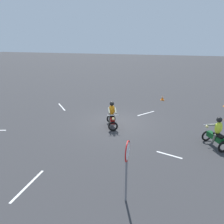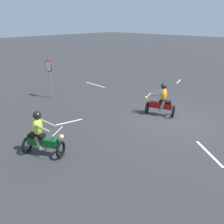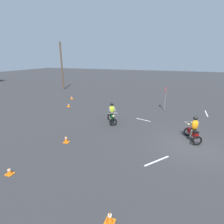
{
  "view_description": "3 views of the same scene",
  "coord_description": "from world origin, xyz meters",
  "px_view_note": "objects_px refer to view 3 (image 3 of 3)",
  "views": [
    {
      "loc": [
        13.11,
        3.19,
        5.42
      ],
      "look_at": [
        0.71,
        -0.14,
        1.0
      ],
      "focal_mm": 35.0,
      "sensor_mm": 36.0,
      "label": 1
    },
    {
      "loc": [
        -4.37,
        8.88,
        4.41
      ],
      "look_at": [
        1.28,
        2.77,
        0.9
      ],
      "focal_mm": 35.0,
      "sensor_mm": 36.0,
      "label": 2
    },
    {
      "loc": [
        -10.45,
        1.1,
        5.07
      ],
      "look_at": [
        1.85,
        5.68,
        0.9
      ],
      "focal_mm": 28.0,
      "sensor_mm": 36.0,
      "label": 3
    }
  ],
  "objects_px": {
    "motorcycle_rider_foreground": "(193,130)",
    "traffic_cone_mid_center": "(69,105)",
    "traffic_cone_far_right": "(9,171)",
    "utility_pole_near": "(62,66)",
    "traffic_cone_near_left": "(66,139)",
    "traffic_cone_mid_left": "(72,98)",
    "motorcycle_rider_background": "(112,114)",
    "traffic_cone_near_right": "(110,217)",
    "stop_sign": "(165,94)"
  },
  "relations": [
    {
      "from": "motorcycle_rider_foreground",
      "to": "traffic_cone_mid_center",
      "type": "xyz_separation_m",
      "value": [
        3.95,
        11.78,
        -0.55
      ]
    },
    {
      "from": "traffic_cone_far_right",
      "to": "utility_pole_near",
      "type": "bearing_deg",
      "value": 29.02
    },
    {
      "from": "traffic_cone_near_left",
      "to": "traffic_cone_far_right",
      "type": "height_order",
      "value": "traffic_cone_near_left"
    },
    {
      "from": "motorcycle_rider_foreground",
      "to": "traffic_cone_mid_left",
      "type": "bearing_deg",
      "value": 131.58
    },
    {
      "from": "traffic_cone_near_left",
      "to": "utility_pole_near",
      "type": "relative_size",
      "value": 0.06
    },
    {
      "from": "motorcycle_rider_background",
      "to": "traffic_cone_mid_left",
      "type": "distance_m",
      "value": 9.62
    },
    {
      "from": "traffic_cone_near_left",
      "to": "traffic_cone_near_right",
      "type": "bearing_deg",
      "value": -132.8
    },
    {
      "from": "traffic_cone_far_right",
      "to": "traffic_cone_near_left",
      "type": "bearing_deg",
      "value": -9.81
    },
    {
      "from": "motorcycle_rider_foreground",
      "to": "traffic_cone_near_right",
      "type": "distance_m",
      "value": 7.72
    },
    {
      "from": "traffic_cone_near_right",
      "to": "traffic_cone_far_right",
      "type": "distance_m",
      "value": 5.15
    },
    {
      "from": "motorcycle_rider_foreground",
      "to": "traffic_cone_mid_center",
      "type": "height_order",
      "value": "motorcycle_rider_foreground"
    },
    {
      "from": "traffic_cone_near_left",
      "to": "traffic_cone_mid_left",
      "type": "relative_size",
      "value": 1.25
    },
    {
      "from": "stop_sign",
      "to": "traffic_cone_mid_left",
      "type": "xyz_separation_m",
      "value": [
        0.8,
        11.23,
        -1.46
      ]
    },
    {
      "from": "motorcycle_rider_background",
      "to": "traffic_cone_mid_left",
      "type": "bearing_deg",
      "value": -66.54
    },
    {
      "from": "traffic_cone_near_right",
      "to": "traffic_cone_near_left",
      "type": "bearing_deg",
      "value": 47.2
    },
    {
      "from": "traffic_cone_near_right",
      "to": "traffic_cone_mid_left",
      "type": "height_order",
      "value": "traffic_cone_near_right"
    },
    {
      "from": "traffic_cone_near_left",
      "to": "traffic_cone_mid_center",
      "type": "relative_size",
      "value": 1.3
    },
    {
      "from": "traffic_cone_mid_center",
      "to": "utility_pole_near",
      "type": "xyz_separation_m",
      "value": [
        8.62,
        6.71,
        3.46
      ]
    },
    {
      "from": "stop_sign",
      "to": "motorcycle_rider_foreground",
      "type": "bearing_deg",
      "value": -160.68
    },
    {
      "from": "stop_sign",
      "to": "traffic_cone_mid_center",
      "type": "distance_m",
      "value": 9.97
    },
    {
      "from": "motorcycle_rider_background",
      "to": "stop_sign",
      "type": "xyz_separation_m",
      "value": [
        5.1,
        -3.65,
        0.91
      ]
    },
    {
      "from": "traffic_cone_mid_center",
      "to": "traffic_cone_far_right",
      "type": "xyz_separation_m",
      "value": [
        -10.45,
        -3.87,
        -0.01
      ]
    },
    {
      "from": "motorcycle_rider_foreground",
      "to": "traffic_cone_near_left",
      "type": "bearing_deg",
      "value": -178.25
    },
    {
      "from": "stop_sign",
      "to": "traffic_cone_mid_center",
      "type": "bearing_deg",
      "value": 103.8
    },
    {
      "from": "motorcycle_rider_background",
      "to": "utility_pole_near",
      "type": "height_order",
      "value": "utility_pole_near"
    },
    {
      "from": "motorcycle_rider_background",
      "to": "traffic_cone_near_right",
      "type": "xyz_separation_m",
      "value": [
        -8.37,
        -3.05,
        -0.52
      ]
    },
    {
      "from": "traffic_cone_far_right",
      "to": "motorcycle_rider_background",
      "type": "bearing_deg",
      "value": -14.96
    },
    {
      "from": "stop_sign",
      "to": "traffic_cone_far_right",
      "type": "relative_size",
      "value": 6.91
    },
    {
      "from": "stop_sign",
      "to": "utility_pole_near",
      "type": "height_order",
      "value": "utility_pole_near"
    },
    {
      "from": "motorcycle_rider_background",
      "to": "stop_sign",
      "type": "bearing_deg",
      "value": -154.26
    },
    {
      "from": "traffic_cone_near_left",
      "to": "motorcycle_rider_background",
      "type": "bearing_deg",
      "value": -19.07
    },
    {
      "from": "motorcycle_rider_background",
      "to": "traffic_cone_mid_center",
      "type": "xyz_separation_m",
      "value": [
        2.75,
        5.92,
        -0.55
      ]
    },
    {
      "from": "motorcycle_rider_foreground",
      "to": "traffic_cone_near_right",
      "type": "height_order",
      "value": "motorcycle_rider_foreground"
    },
    {
      "from": "traffic_cone_near_right",
      "to": "traffic_cone_mid_left",
      "type": "bearing_deg",
      "value": 36.68
    },
    {
      "from": "traffic_cone_near_right",
      "to": "traffic_cone_mid_center",
      "type": "distance_m",
      "value": 14.28
    },
    {
      "from": "traffic_cone_mid_center",
      "to": "traffic_cone_mid_left",
      "type": "relative_size",
      "value": 0.96
    },
    {
      "from": "motorcycle_rider_background",
      "to": "traffic_cone_far_right",
      "type": "bearing_deg",
      "value": 46.38
    },
    {
      "from": "stop_sign",
      "to": "traffic_cone_mid_left",
      "type": "bearing_deg",
      "value": 85.93
    },
    {
      "from": "traffic_cone_near_right",
      "to": "utility_pole_near",
      "type": "distance_m",
      "value": 25.44
    },
    {
      "from": "motorcycle_rider_background",
      "to": "traffic_cone_near_left",
      "type": "xyz_separation_m",
      "value": [
        -4.2,
        1.45,
        -0.5
      ]
    },
    {
      "from": "motorcycle_rider_foreground",
      "to": "utility_pole_near",
      "type": "relative_size",
      "value": 0.23
    },
    {
      "from": "motorcycle_rider_foreground",
      "to": "stop_sign",
      "type": "relative_size",
      "value": 0.72
    },
    {
      "from": "traffic_cone_mid_center",
      "to": "utility_pole_near",
      "type": "distance_m",
      "value": 11.46
    },
    {
      "from": "motorcycle_rider_background",
      "to": "traffic_cone_near_right",
      "type": "relative_size",
      "value": 3.84
    },
    {
      "from": "motorcycle_rider_foreground",
      "to": "stop_sign",
      "type": "xyz_separation_m",
      "value": [
        6.3,
        2.21,
        0.91
      ]
    },
    {
      "from": "stop_sign",
      "to": "traffic_cone_far_right",
      "type": "distance_m",
      "value": 14.09
    },
    {
      "from": "stop_sign",
      "to": "traffic_cone_mid_left",
      "type": "distance_m",
      "value": 11.35
    },
    {
      "from": "motorcycle_rider_background",
      "to": "traffic_cone_near_left",
      "type": "distance_m",
      "value": 4.48
    },
    {
      "from": "traffic_cone_near_right",
      "to": "utility_pole_near",
      "type": "xyz_separation_m",
      "value": [
        19.74,
        15.68,
        3.43
      ]
    },
    {
      "from": "motorcycle_rider_foreground",
      "to": "utility_pole_near",
      "type": "bearing_deg",
      "value": 125.22
    }
  ]
}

